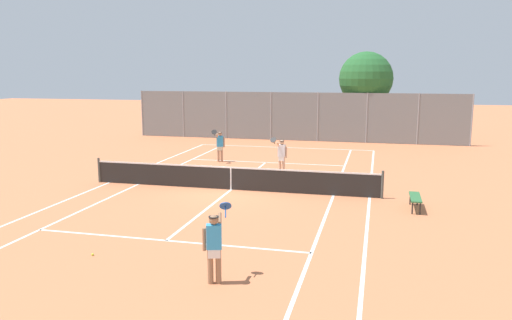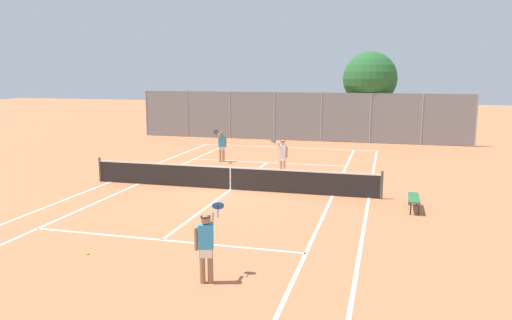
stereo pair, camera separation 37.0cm
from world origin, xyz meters
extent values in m
plane|color=#C67047|center=(0.00, 0.00, 0.00)|extent=(120.00, 120.00, 0.00)
cube|color=silver|center=(0.00, 11.90, 0.00)|extent=(11.00, 0.10, 0.01)
cube|color=silver|center=(-5.50, 0.00, 0.00)|extent=(0.10, 23.80, 0.01)
cube|color=silver|center=(5.50, 0.00, 0.00)|extent=(0.10, 23.80, 0.01)
cube|color=silver|center=(-4.13, 0.00, 0.00)|extent=(0.10, 23.80, 0.01)
cube|color=silver|center=(4.13, 0.00, 0.00)|extent=(0.10, 23.80, 0.01)
cube|color=silver|center=(0.00, -6.40, 0.00)|extent=(8.26, 0.10, 0.01)
cube|color=silver|center=(0.00, 6.40, 0.00)|extent=(8.26, 0.10, 0.01)
cube|color=silver|center=(0.00, 0.00, 0.00)|extent=(0.10, 12.80, 0.01)
cylinder|color=#474C47|center=(-5.95, 0.00, 0.53)|extent=(0.10, 0.10, 1.07)
cylinder|color=#474C47|center=(5.95, 0.00, 0.53)|extent=(0.10, 0.10, 1.07)
cube|color=black|center=(0.00, 0.00, 0.46)|extent=(11.90, 0.02, 0.89)
cube|color=white|center=(0.00, 0.00, 0.92)|extent=(11.90, 0.03, 0.06)
cube|color=white|center=(0.00, 0.00, 0.44)|extent=(0.05, 0.03, 0.89)
cylinder|color=#936B4C|center=(2.17, -8.85, 0.41)|extent=(0.13, 0.13, 0.82)
cylinder|color=#936B4C|center=(2.34, -8.80, 0.41)|extent=(0.13, 0.13, 0.82)
cube|color=white|center=(2.26, -8.82, 0.74)|extent=(0.32, 0.25, 0.24)
cube|color=#3399D8|center=(2.26, -8.82, 1.10)|extent=(0.38, 0.29, 0.56)
sphere|color=#936B4C|center=(2.26, -8.82, 1.49)|extent=(0.22, 0.22, 0.22)
cylinder|color=black|center=(2.26, -8.82, 1.56)|extent=(0.23, 0.23, 0.02)
cylinder|color=#936B4C|center=(2.05, -8.89, 1.04)|extent=(0.08, 0.08, 0.52)
cylinder|color=#936B4C|center=(2.34, -8.65, 1.39)|extent=(0.21, 0.46, 0.35)
cylinder|color=#1E4C99|center=(2.39, -8.36, 1.55)|extent=(0.10, 0.25, 0.22)
cylinder|color=#1E4C99|center=(2.35, -8.25, 1.66)|extent=(0.33, 0.27, 0.23)
cylinder|color=tan|center=(-2.33, 6.08, 0.41)|extent=(0.13, 0.13, 0.82)
cylinder|color=tan|center=(-2.51, 6.04, 0.41)|extent=(0.13, 0.13, 0.82)
cube|color=beige|center=(-2.42, 6.06, 0.74)|extent=(0.32, 0.25, 0.24)
cube|color=#3399D8|center=(-2.42, 6.06, 1.10)|extent=(0.38, 0.28, 0.56)
sphere|color=tan|center=(-2.42, 6.06, 1.49)|extent=(0.22, 0.22, 0.22)
cylinder|color=black|center=(-2.42, 6.06, 1.56)|extent=(0.23, 0.23, 0.02)
cylinder|color=tan|center=(-2.21, 6.11, 1.04)|extent=(0.08, 0.08, 0.52)
cylinder|color=tan|center=(-2.51, 5.89, 1.39)|extent=(0.19, 0.46, 0.35)
cylinder|color=black|center=(-2.57, 5.61, 1.55)|extent=(0.09, 0.25, 0.22)
cylinder|color=black|center=(-2.54, 5.49, 1.66)|extent=(0.32, 0.26, 0.23)
cylinder|color=#D8A884|center=(1.47, 3.68, 0.41)|extent=(0.13, 0.13, 0.82)
cylinder|color=#D8A884|center=(1.29, 3.70, 0.41)|extent=(0.13, 0.13, 0.82)
cube|color=white|center=(1.38, 3.69, 0.74)|extent=(0.30, 0.21, 0.24)
cube|color=white|center=(1.38, 3.69, 1.10)|extent=(0.36, 0.23, 0.56)
sphere|color=#D8A884|center=(1.38, 3.69, 1.49)|extent=(0.22, 0.22, 0.22)
cylinder|color=black|center=(1.38, 3.69, 1.56)|extent=(0.23, 0.23, 0.02)
cylinder|color=#D8A884|center=(1.60, 3.67, 1.04)|extent=(0.08, 0.08, 0.52)
cylinder|color=#D8A884|center=(1.23, 3.56, 1.39)|extent=(0.12, 0.46, 0.35)
cylinder|color=black|center=(1.08, 3.32, 1.55)|extent=(0.06, 0.25, 0.22)
cylinder|color=black|center=(1.07, 3.20, 1.66)|extent=(0.30, 0.22, 0.23)
sphere|color=#D1DB33|center=(0.64, -4.09, 0.03)|extent=(0.07, 0.07, 0.07)
sphere|color=#D1DB33|center=(-1.38, -7.95, 0.03)|extent=(0.07, 0.07, 0.07)
cube|color=#2D6638|center=(7.06, -1.29, 0.44)|extent=(0.36, 1.50, 0.05)
cylinder|color=#262626|center=(6.93, -1.92, 0.21)|extent=(0.05, 0.05, 0.41)
cylinder|color=#262626|center=(6.93, -0.65, 0.21)|extent=(0.05, 0.05, 0.41)
cylinder|color=#262626|center=(7.18, -1.92, 0.21)|extent=(0.05, 0.05, 0.41)
cylinder|color=#262626|center=(7.18, -0.65, 0.21)|extent=(0.05, 0.05, 0.41)
cylinder|color=gray|center=(-11.52, 15.32, 1.68)|extent=(0.08, 0.08, 3.37)
cylinder|color=gray|center=(-8.23, 15.32, 1.68)|extent=(0.08, 0.08, 3.37)
cylinder|color=gray|center=(-4.94, 15.32, 1.68)|extent=(0.08, 0.08, 3.37)
cylinder|color=gray|center=(-1.65, 15.32, 1.68)|extent=(0.08, 0.08, 3.37)
cylinder|color=gray|center=(1.65, 15.32, 1.68)|extent=(0.08, 0.08, 3.37)
cylinder|color=gray|center=(4.94, 15.32, 1.68)|extent=(0.08, 0.08, 3.37)
cylinder|color=gray|center=(8.23, 15.32, 1.68)|extent=(0.08, 0.08, 3.37)
cylinder|color=gray|center=(11.52, 15.32, 1.68)|extent=(0.08, 0.08, 3.37)
cube|color=slate|center=(0.00, 15.32, 1.68)|extent=(23.03, 0.02, 3.33)
cylinder|color=brown|center=(4.74, 17.02, 1.48)|extent=(0.31, 0.31, 2.97)
sphere|color=#26602D|center=(4.74, 17.02, 4.27)|extent=(3.73, 3.73, 3.73)
sphere|color=#26602D|center=(5.07, 17.28, 3.81)|extent=(2.39, 2.39, 2.39)
camera|label=1|loc=(5.70, -18.91, 4.70)|focal=35.00mm
camera|label=2|loc=(6.06, -18.82, 4.70)|focal=35.00mm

